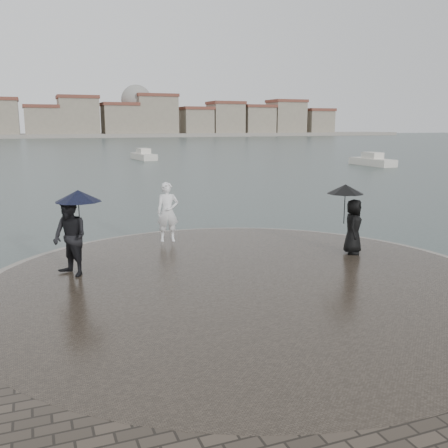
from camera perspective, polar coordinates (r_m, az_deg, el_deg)
name	(u,v)px	position (r m, az deg, el deg)	size (l,w,h in m)	color
ground	(326,359)	(8.96, 11.59, -14.83)	(400.00, 400.00, 0.00)	#2B3835
kerb_ring	(244,288)	(11.76, 2.32, -7.33)	(12.50, 12.50, 0.32)	gray
quay_tip	(244,287)	(11.76, 2.32, -7.24)	(11.90, 11.90, 0.36)	#2D261E
statue	(168,212)	(15.44, -6.46, 1.37)	(0.67, 0.44, 1.83)	white
visitor_left	(72,228)	(12.34, -17.01, -0.45)	(1.34, 1.22, 2.04)	black
visitor_right	(351,214)	(14.26, 14.28, 1.07)	(1.19, 1.05, 1.95)	black
far_skyline	(20,119)	(167.44, -22.31, 11.00)	(260.00, 20.00, 37.00)	gray
boats	(158,163)	(48.05, -7.53, 6.94)	(43.75, 22.25, 1.50)	beige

